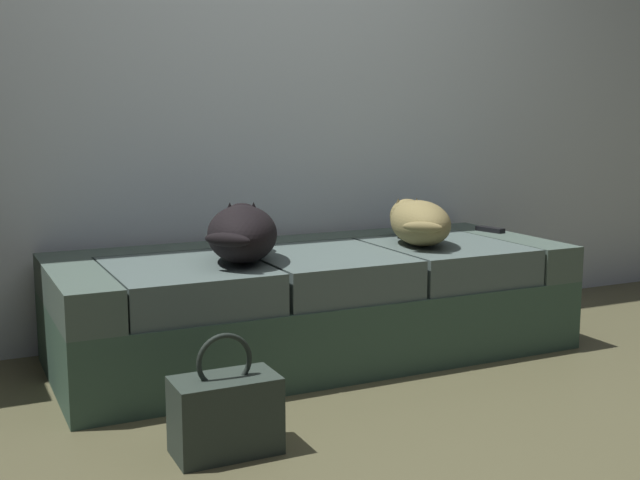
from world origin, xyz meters
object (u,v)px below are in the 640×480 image
Objects in this scene: dog_dark at (242,232)px; dog_tan at (418,222)px; couch at (315,303)px; tv_remote at (490,230)px; handbag at (225,413)px.

dog_dark is 0.83m from dog_tan.
couch is 14.49× the size of tv_remote.
dog_dark reaches higher than couch.
couch reaches higher than handbag.
tv_remote is 0.40× the size of handbag.
dog_tan is (0.48, -0.05, 0.33)m from couch.
tv_remote is 1.94m from handbag.
tv_remote is at bearing 7.76° from dog_dark.
dog_tan is (0.83, 0.03, -0.01)m from dog_dark.
handbag is at bearing -130.24° from couch.
tv_remote is at bearing 28.46° from handbag.
dog_dark reaches higher than handbag.
handbag is (-0.68, -0.81, -0.10)m from couch.
dog_dark reaches higher than tv_remote.
handbag is (-1.68, -0.91, -0.34)m from tv_remote.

